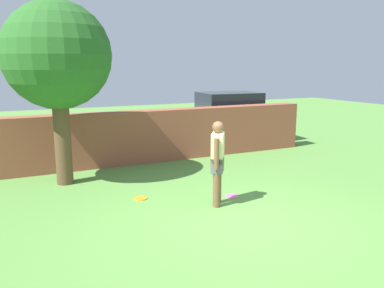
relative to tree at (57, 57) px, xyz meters
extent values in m
plane|color=#568C3D|center=(2.39, -3.66, -2.80)|extent=(40.00, 40.00, 0.00)
cube|color=brown|center=(0.89, 1.18, -2.09)|extent=(13.00, 0.50, 1.43)
cylinder|color=brown|center=(0.00, 0.00, -1.70)|extent=(0.36, 0.36, 2.21)
sphere|color=#286023|center=(0.00, 0.00, 0.04)|extent=(2.31, 2.31, 2.31)
cylinder|color=brown|center=(2.36, -2.79, -2.38)|extent=(0.14, 0.14, 0.85)
cylinder|color=brown|center=(2.49, -2.61, -2.38)|extent=(0.14, 0.14, 0.85)
cube|color=slate|center=(2.43, -2.70, -2.00)|extent=(0.39, 0.42, 0.28)
cube|color=beige|center=(2.43, -2.70, -1.68)|extent=(0.39, 0.42, 0.55)
sphere|color=brown|center=(2.43, -2.70, -1.29)|extent=(0.22, 0.22, 0.22)
cylinder|color=brown|center=(2.30, -2.89, -1.75)|extent=(0.09, 0.09, 0.58)
cylinder|color=brown|center=(2.56, -2.52, -1.75)|extent=(0.09, 0.09, 0.58)
cube|color=#B7B7BC|center=(5.95, 2.78, -2.08)|extent=(4.32, 2.03, 0.80)
cube|color=#1E2328|center=(5.95, 2.78, -1.38)|extent=(2.11, 1.65, 0.60)
cylinder|color=black|center=(4.52, 2.04, -2.48)|extent=(0.66, 0.27, 0.64)
cylinder|color=black|center=(4.65, 3.74, -2.48)|extent=(0.66, 0.27, 0.64)
cylinder|color=black|center=(7.24, 1.83, -2.48)|extent=(0.66, 0.27, 0.64)
cylinder|color=black|center=(7.38, 3.52, -2.48)|extent=(0.66, 0.27, 0.64)
cylinder|color=orange|center=(1.21, -1.73, -2.79)|extent=(0.27, 0.27, 0.02)
cylinder|color=pink|center=(2.94, -2.40, -2.79)|extent=(0.27, 0.27, 0.02)
camera|label=1|loc=(-1.08, -8.91, -0.18)|focal=36.50mm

